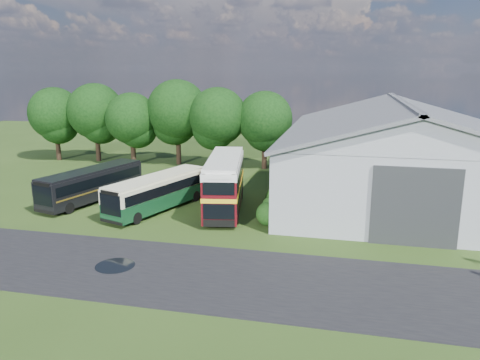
% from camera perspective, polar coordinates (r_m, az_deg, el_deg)
% --- Properties ---
extents(ground, '(120.00, 120.00, 0.00)m').
position_cam_1_polar(ground, '(29.30, -9.61, -8.25)').
color(ground, '#243C13').
rests_on(ground, ground).
extents(asphalt_road, '(60.00, 8.00, 0.02)m').
position_cam_1_polar(asphalt_road, '(25.73, -5.90, -11.30)').
color(asphalt_road, black).
rests_on(asphalt_road, ground).
extents(puddle, '(2.20, 2.20, 0.01)m').
position_cam_1_polar(puddle, '(27.42, -14.98, -10.09)').
color(puddle, black).
rests_on(puddle, ground).
extents(storage_shed, '(18.80, 24.80, 8.15)m').
position_cam_1_polar(storage_shed, '(41.77, 18.72, 3.68)').
color(storage_shed, gray).
rests_on(storage_shed, ground).
extents(tree_far_left, '(6.12, 6.12, 8.64)m').
position_cam_1_polar(tree_far_left, '(59.77, -21.62, 7.55)').
color(tree_far_left, black).
rests_on(tree_far_left, ground).
extents(tree_left_a, '(6.46, 6.46, 9.12)m').
position_cam_1_polar(tree_left_a, '(57.50, -17.21, 8.00)').
color(tree_left_a, black).
rests_on(tree_left_a, ground).
extents(tree_left_b, '(5.78, 5.78, 8.16)m').
position_cam_1_polar(tree_left_b, '(54.33, -13.09, 7.31)').
color(tree_left_b, black).
rests_on(tree_left_b, ground).
extents(tree_mid, '(6.80, 6.80, 9.60)m').
position_cam_1_polar(tree_mid, '(53.46, -7.65, 8.45)').
color(tree_mid, black).
rests_on(tree_mid, ground).
extents(tree_right_a, '(6.26, 6.26, 8.83)m').
position_cam_1_polar(tree_right_a, '(51.00, -2.72, 7.75)').
color(tree_right_a, black).
rests_on(tree_right_a, ground).
extents(tree_right_b, '(5.98, 5.98, 8.45)m').
position_cam_1_polar(tree_right_b, '(50.69, 3.03, 7.43)').
color(tree_right_b, black).
rests_on(tree_right_b, ground).
extents(shrub_front, '(1.70, 1.70, 1.70)m').
position_cam_1_polar(shrub_front, '(33.26, 3.41, -5.41)').
color(shrub_front, '#194714').
rests_on(shrub_front, ground).
extents(shrub_mid, '(1.60, 1.60, 1.60)m').
position_cam_1_polar(shrub_mid, '(35.13, 3.96, -4.38)').
color(shrub_mid, '#194714').
rests_on(shrub_mid, ground).
extents(shrub_back, '(1.80, 1.80, 1.80)m').
position_cam_1_polar(shrub_back, '(37.02, 4.46, -3.45)').
color(shrub_back, '#194714').
rests_on(shrub_back, ground).
extents(bus_green_single, '(5.26, 10.01, 2.70)m').
position_cam_1_polar(bus_green_single, '(36.67, -9.98, -1.45)').
color(bus_green_single, black).
rests_on(bus_green_single, ground).
extents(bus_maroon_double, '(4.15, 10.03, 4.19)m').
position_cam_1_polar(bus_maroon_double, '(35.96, -1.88, -0.47)').
color(bus_maroon_double, black).
rests_on(bus_maroon_double, ground).
extents(bus_dark_single, '(4.76, 10.12, 2.72)m').
position_cam_1_polar(bus_dark_single, '(40.45, -17.58, -0.47)').
color(bus_dark_single, black).
rests_on(bus_dark_single, ground).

